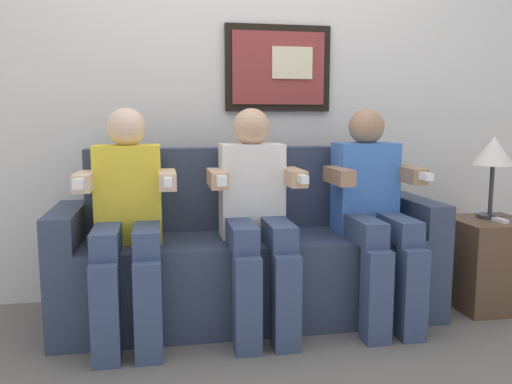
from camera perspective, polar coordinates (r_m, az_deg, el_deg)
name	(u,v)px	position (r m, az deg, el deg)	size (l,w,h in m)	color
ground_plane	(262,340)	(2.62, 0.62, -15.80)	(5.70, 5.70, 0.00)	#66605B
back_wall_assembly	(238,77)	(3.16, -1.95, 12.45)	(4.39, 0.10, 2.60)	silver
couch	(250,259)	(2.82, -0.66, -7.32)	(1.99, 0.58, 0.90)	#333D56
person_on_left	(128,215)	(2.56, -13.83, -2.42)	(0.46, 0.56, 1.11)	yellow
person_in_middle	(256,210)	(2.59, -0.04, -2.03)	(0.46, 0.56, 1.11)	white
person_on_right	(373,207)	(2.77, 12.67, -1.58)	(0.46, 0.56, 1.11)	#3F72CC
side_table_right	(488,263)	(3.25, 23.97, -7.10)	(0.40, 0.40, 0.50)	brown
table_lamp	(494,155)	(3.20, 24.49, 3.73)	(0.22, 0.22, 0.46)	#333338
spare_remote_on_table	(499,220)	(3.15, 24.96, -2.76)	(0.04, 0.13, 0.02)	white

